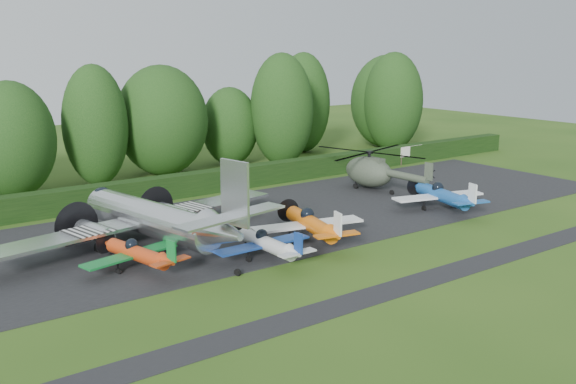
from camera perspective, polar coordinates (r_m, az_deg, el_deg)
ground at (r=40.38m, az=3.28°, el=-6.12°), size 160.00×160.00×0.00m
apron at (r=48.17m, az=-4.26°, el=-2.95°), size 70.00×18.00×0.01m
taxiway_verge at (r=36.23m, az=9.35°, el=-8.56°), size 70.00×2.00×0.00m
hedgerow at (r=57.53m, az=-10.03°, el=-0.47°), size 90.00×1.60×2.00m
transport_plane at (r=43.34m, az=-11.96°, el=-2.31°), size 22.12×16.96×7.09m
light_plane_red at (r=39.42m, az=-13.24°, el=-5.32°), size 6.59×6.93×2.53m
light_plane_white at (r=40.24m, az=-1.91°, el=-4.59°), size 6.59×6.93×2.53m
light_plane_orange at (r=43.81m, az=2.06°, el=-2.82°), size 7.96×8.37×3.06m
light_plane_blue at (r=53.48m, az=13.52°, el=-0.27°), size 7.89×8.30×3.03m
helicopter at (r=59.86m, az=7.24°, el=2.04°), size 11.20×13.11×3.61m
sign_board at (r=73.88m, az=10.93°, el=3.54°), size 3.57×0.13×2.01m
tree_3 at (r=70.98m, az=-0.55°, el=7.32°), size 6.96×6.96×12.38m
tree_4 at (r=82.25m, az=9.33°, el=7.91°), size 7.42×7.42×12.33m
tree_5 at (r=71.69m, az=-5.19°, el=5.83°), size 6.29×6.29×8.67m
tree_6 at (r=87.29m, az=9.07°, el=7.77°), size 7.35×7.35×11.00m
tree_7 at (r=79.98m, az=1.37°, el=7.93°), size 6.63×6.63×12.32m
tree_8 at (r=63.38m, az=-16.75°, el=5.67°), size 6.10×6.10×11.48m
tree_10 at (r=60.67m, az=-23.38°, el=4.27°), size 7.51×7.51×10.25m
tree_11 at (r=66.88m, az=-11.14°, el=6.24°), size 9.32×9.32×11.25m
tree_12 at (r=68.95m, az=-11.34°, el=5.96°), size 5.88×5.88×10.14m
tree_13 at (r=85.01m, az=8.73°, el=7.97°), size 9.25×9.25×11.94m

